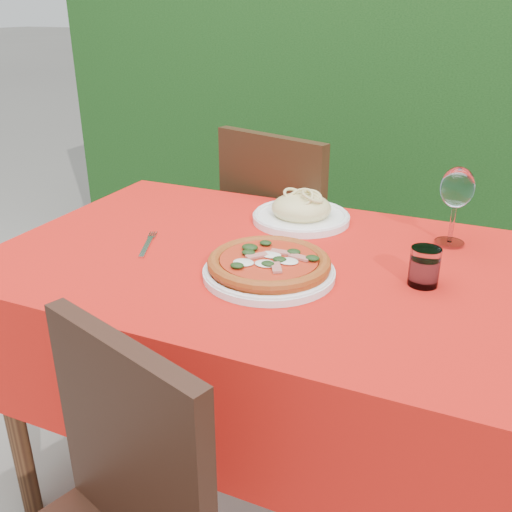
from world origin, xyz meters
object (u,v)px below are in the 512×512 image
at_px(pizza_plate, 269,266).
at_px(water_glass, 424,268).
at_px(chair_far, 288,243).
at_px(wine_glass, 457,191).
at_px(pasta_plate, 301,212).
at_px(fork, 146,247).

relative_size(pizza_plate, water_glass, 4.10).
height_order(chair_far, wine_glass, wine_glass).
distance_m(pasta_plate, fork, 0.45).
bearing_deg(fork, chair_far, 55.48).
bearing_deg(pizza_plate, wine_glass, 46.06).
bearing_deg(pasta_plate, wine_glass, -0.69).
xyz_separation_m(chair_far, water_glass, (0.53, -0.59, 0.25)).
bearing_deg(wine_glass, water_glass, -95.58).
height_order(pizza_plate, pasta_plate, pasta_plate).
height_order(pizza_plate, fork, pizza_plate).
bearing_deg(pizza_plate, chair_far, 107.13).
bearing_deg(wine_glass, pasta_plate, 179.31).
height_order(pasta_plate, wine_glass, wine_glass).
xyz_separation_m(water_glass, fork, (-0.67, -0.07, -0.04)).
bearing_deg(water_glass, pasta_plate, 144.67).
bearing_deg(fork, pizza_plate, -27.21).
height_order(chair_far, fork, chair_far).
xyz_separation_m(chair_far, pasta_plate, (0.16, -0.32, 0.24)).
distance_m(pizza_plate, fork, 0.35).
relative_size(pizza_plate, fork, 1.94).
bearing_deg(chair_far, pizza_plate, 124.06).
bearing_deg(pasta_plate, pizza_plate, -81.37).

